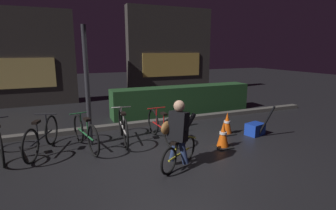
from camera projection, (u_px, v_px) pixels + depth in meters
name	position (u px, v px, depth m)	size (l,w,h in m)	color
ground_plane	(170.00, 154.00, 5.33)	(40.00, 40.00, 0.00)	black
sidewalk_curb	(139.00, 124.00, 7.30)	(12.00, 0.24, 0.12)	#56544F
hedge_row	(183.00, 100.00, 8.71)	(4.80, 0.70, 0.91)	#214723
storefront_left	(0.00, 59.00, 9.32)	(5.15, 0.54, 3.60)	#383330
storefront_right	(170.00, 51.00, 12.56)	(4.23, 0.54, 4.07)	#383330
street_post	(87.00, 87.00, 5.58)	(0.10, 0.10, 2.62)	#2D2D33
parked_bike_left_mid	(42.00, 137.00, 5.32)	(0.62, 1.59, 0.77)	black
parked_bike_center_left	(85.00, 134.00, 5.54)	(0.48, 1.62, 0.76)	black
parked_bike_center_right	(123.00, 127.00, 5.98)	(0.46, 1.68, 0.78)	black
parked_bike_right_mid	(161.00, 127.00, 6.08)	(0.46, 1.61, 0.74)	black
traffic_cone_near	(223.00, 135.00, 5.64)	(0.36, 0.36, 0.58)	black
traffic_cone_far	(227.00, 124.00, 6.54)	(0.36, 0.36, 0.57)	black
blue_crate	(255.00, 129.00, 6.50)	(0.44, 0.32, 0.30)	#193DB7
cyclist	(177.00, 134.00, 4.62)	(1.01, 0.70, 1.25)	black
closed_umbrella	(266.00, 122.00, 6.26)	(0.05, 0.05, 0.85)	black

